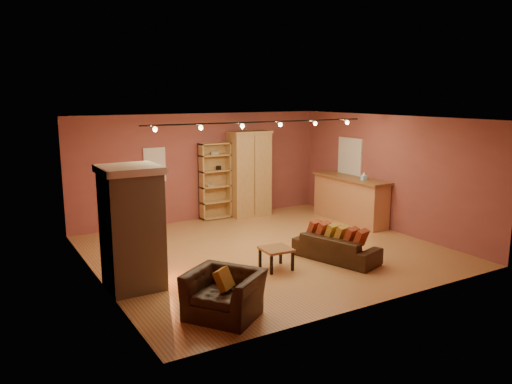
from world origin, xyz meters
TOP-DOWN VIEW (x-y plane):
  - floor at (0.00, 0.00)m, footprint 7.00×7.00m
  - ceiling at (0.00, 0.00)m, footprint 7.00×7.00m
  - back_wall at (0.00, 3.25)m, footprint 7.00×0.02m
  - left_wall at (-3.50, 0.00)m, footprint 0.02×6.50m
  - right_wall at (3.50, 0.00)m, footprint 0.02×6.50m
  - fireplace at (-3.04, -0.60)m, footprint 1.01×0.98m
  - back_window at (-1.30, 3.23)m, footprint 0.56×0.04m
  - bookcase at (0.30, 3.14)m, footprint 0.83×0.32m
  - armoire at (1.27, 2.95)m, footprint 1.14×0.65m
  - bar_counter at (3.20, 1.03)m, footprint 0.65×2.47m
  - tissue_box at (3.15, 0.49)m, footprint 0.14×0.14m
  - right_window at (3.47, 1.40)m, footprint 0.05×0.90m
  - loveseat at (0.88, -1.24)m, footprint 1.01×1.82m
  - armchair at (-2.23, -2.41)m, footprint 1.18×1.26m
  - coffee_table at (-0.44, -1.07)m, footprint 0.58×0.58m
  - track_rail at (0.00, 0.20)m, footprint 5.20×0.09m

SIDE VIEW (x-z plane):
  - floor at x=0.00m, z-range 0.00..0.00m
  - coffee_table at x=-0.44m, z-range 0.15..0.56m
  - loveseat at x=0.88m, z-range -0.01..0.73m
  - armchair at x=-2.23m, z-range 0.00..0.93m
  - bar_counter at x=3.20m, z-range 0.01..1.19m
  - bookcase at x=0.30m, z-range 0.02..2.05m
  - fireplace at x=-3.04m, z-range 0.00..2.12m
  - armoire at x=1.27m, z-range 0.00..2.33m
  - tissue_box at x=3.15m, z-range 1.16..1.39m
  - back_wall at x=0.00m, z-range 0.00..2.80m
  - left_wall at x=-3.50m, z-range 0.00..2.80m
  - right_wall at x=3.50m, z-range 0.00..2.80m
  - back_window at x=-1.30m, z-range 1.12..1.98m
  - right_window at x=3.47m, z-range 1.15..2.15m
  - track_rail at x=0.00m, z-range 2.62..2.75m
  - ceiling at x=0.00m, z-range 2.80..2.80m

